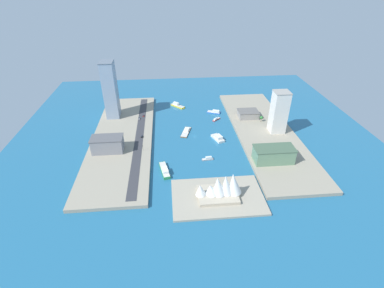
{
  "coord_description": "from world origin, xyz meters",
  "views": [
    {
      "loc": [
        31.11,
        302.32,
        174.06
      ],
      "look_at": [
        5.34,
        21.79,
        2.1
      ],
      "focal_mm": 26.74,
      "sensor_mm": 36.0,
      "label": 1
    }
  ],
  "objects_px": {
    "opera_landmark": "(221,187)",
    "yacht_sleek_gray": "(208,159)",
    "carpark_squat_concrete": "(248,114)",
    "traffic_light_waterfront": "(143,147)",
    "ferry_white_commuter": "(218,138)",
    "terminal_long_green": "(274,154)",
    "ferry_green_doubledeck": "(165,170)",
    "hotel_broad_white": "(279,112)",
    "pickup_red": "(143,116)",
    "catamaran_blue": "(215,112)",
    "ferry_yellow_fast": "(177,105)",
    "warehouse_low_gray": "(108,144)",
    "barge_flat_brown": "(186,132)",
    "tower_tall_glass": "(110,90)",
    "tugboat_red": "(216,119)",
    "sedan_silver": "(139,118)",
    "suv_black": "(142,136)"
  },
  "relations": [
    {
      "from": "carpark_squat_concrete",
      "to": "warehouse_low_gray",
      "type": "xyz_separation_m",
      "value": [
        174.44,
        68.61,
        3.72
      ]
    },
    {
      "from": "carpark_squat_concrete",
      "to": "traffic_light_waterfront",
      "type": "height_order",
      "value": "carpark_squat_concrete"
    },
    {
      "from": "sedan_silver",
      "to": "ferry_yellow_fast",
      "type": "bearing_deg",
      "value": -140.31
    },
    {
      "from": "ferry_yellow_fast",
      "to": "opera_landmark",
      "type": "xyz_separation_m",
      "value": [
        -28.95,
        202.3,
        9.43
      ]
    },
    {
      "from": "ferry_white_commuter",
      "to": "tugboat_red",
      "type": "relative_size",
      "value": 1.87
    },
    {
      "from": "tugboat_red",
      "to": "tower_tall_glass",
      "type": "bearing_deg",
      "value": -7.36
    },
    {
      "from": "catamaran_blue",
      "to": "hotel_broad_white",
      "type": "distance_m",
      "value": 97.47
    },
    {
      "from": "barge_flat_brown",
      "to": "ferry_green_doubledeck",
      "type": "relative_size",
      "value": 0.94
    },
    {
      "from": "barge_flat_brown",
      "to": "ferry_yellow_fast",
      "type": "relative_size",
      "value": 1.31
    },
    {
      "from": "carpark_squat_concrete",
      "to": "tower_tall_glass",
      "type": "height_order",
      "value": "tower_tall_glass"
    },
    {
      "from": "pickup_red",
      "to": "warehouse_low_gray",
      "type": "bearing_deg",
      "value": 68.28
    },
    {
      "from": "tower_tall_glass",
      "to": "traffic_light_waterfront",
      "type": "height_order",
      "value": "tower_tall_glass"
    },
    {
      "from": "catamaran_blue",
      "to": "ferry_yellow_fast",
      "type": "xyz_separation_m",
      "value": [
        51.53,
        -26.6,
        0.4
      ]
    },
    {
      "from": "warehouse_low_gray",
      "to": "pickup_red",
      "type": "bearing_deg",
      "value": -111.72
    },
    {
      "from": "suv_black",
      "to": "barge_flat_brown",
      "type": "bearing_deg",
      "value": -166.28
    },
    {
      "from": "barge_flat_brown",
      "to": "opera_landmark",
      "type": "bearing_deg",
      "value": 100.21
    },
    {
      "from": "ferry_yellow_fast",
      "to": "ferry_green_doubledeck",
      "type": "bearing_deg",
      "value": 82.65
    },
    {
      "from": "carpark_squat_concrete",
      "to": "sedan_silver",
      "type": "height_order",
      "value": "carpark_squat_concrete"
    },
    {
      "from": "ferry_white_commuter",
      "to": "terminal_long_green",
      "type": "bearing_deg",
      "value": 131.28
    },
    {
      "from": "opera_landmark",
      "to": "yacht_sleek_gray",
      "type": "bearing_deg",
      "value": -86.99
    },
    {
      "from": "tugboat_red",
      "to": "catamaran_blue",
      "type": "height_order",
      "value": "catamaran_blue"
    },
    {
      "from": "ferry_white_commuter",
      "to": "hotel_broad_white",
      "type": "distance_m",
      "value": 78.84
    },
    {
      "from": "catamaran_blue",
      "to": "terminal_long_green",
      "type": "bearing_deg",
      "value": 107.38
    },
    {
      "from": "barge_flat_brown",
      "to": "ferry_green_doubledeck",
      "type": "bearing_deg",
      "value": 71.0
    },
    {
      "from": "catamaran_blue",
      "to": "warehouse_low_gray",
      "type": "distance_m",
      "value": 163.11
    },
    {
      "from": "carpark_squat_concrete",
      "to": "pickup_red",
      "type": "distance_m",
      "value": 141.79
    },
    {
      "from": "terminal_long_green",
      "to": "suv_black",
      "type": "relative_size",
      "value": 8.37
    },
    {
      "from": "catamaran_blue",
      "to": "ferry_green_doubledeck",
      "type": "xyz_separation_m",
      "value": [
        72.14,
        133.23,
        0.67
      ]
    },
    {
      "from": "barge_flat_brown",
      "to": "tower_tall_glass",
      "type": "bearing_deg",
      "value": -27.27
    },
    {
      "from": "terminal_long_green",
      "to": "suv_black",
      "type": "height_order",
      "value": "terminal_long_green"
    },
    {
      "from": "warehouse_low_gray",
      "to": "pickup_red",
      "type": "xyz_separation_m",
      "value": [
        -33.56,
        -84.22,
        -7.51
      ]
    },
    {
      "from": "carpark_squat_concrete",
      "to": "pickup_red",
      "type": "xyz_separation_m",
      "value": [
        140.88,
        -15.61,
        -3.79
      ]
    },
    {
      "from": "ferry_green_doubledeck",
      "to": "terminal_long_green",
      "type": "relative_size",
      "value": 0.72
    },
    {
      "from": "tugboat_red",
      "to": "warehouse_low_gray",
      "type": "distance_m",
      "value": 150.44
    },
    {
      "from": "sedan_silver",
      "to": "suv_black",
      "type": "bearing_deg",
      "value": 97.09
    },
    {
      "from": "sedan_silver",
      "to": "traffic_light_waterfront",
      "type": "distance_m",
      "value": 79.49
    },
    {
      "from": "ferry_green_doubledeck",
      "to": "pickup_red",
      "type": "xyz_separation_m",
      "value": [
        27.54,
        -123.95,
        2.25
      ]
    },
    {
      "from": "ferry_green_doubledeck",
      "to": "opera_landmark",
      "type": "height_order",
      "value": "opera_landmark"
    },
    {
      "from": "tugboat_red",
      "to": "carpark_squat_concrete",
      "type": "distance_m",
      "value": 42.99
    },
    {
      "from": "ferry_yellow_fast",
      "to": "pickup_red",
      "type": "distance_m",
      "value": 60.1
    },
    {
      "from": "warehouse_low_gray",
      "to": "carpark_squat_concrete",
      "type": "bearing_deg",
      "value": -158.53
    },
    {
      "from": "warehouse_low_gray",
      "to": "yacht_sleek_gray",
      "type": "bearing_deg",
      "value": 168.15
    },
    {
      "from": "yacht_sleek_gray",
      "to": "tower_tall_glass",
      "type": "relative_size",
      "value": 0.18
    },
    {
      "from": "ferry_yellow_fast",
      "to": "yacht_sleek_gray",
      "type": "bearing_deg",
      "value": 100.26
    },
    {
      "from": "ferry_white_commuter",
      "to": "terminal_long_green",
      "type": "xyz_separation_m",
      "value": [
        -48.2,
        54.91,
        9.42
      ]
    },
    {
      "from": "carpark_squat_concrete",
      "to": "traffic_light_waterfront",
      "type": "xyz_separation_m",
      "value": [
        136.55,
        71.37,
        -0.34
      ]
    },
    {
      "from": "ferry_yellow_fast",
      "to": "carpark_squat_concrete",
      "type": "bearing_deg",
      "value": 150.96
    },
    {
      "from": "yacht_sleek_gray",
      "to": "ferry_green_doubledeck",
      "type": "xyz_separation_m",
      "value": [
        46.42,
        17.17,
        0.69
      ]
    },
    {
      "from": "ferry_green_doubledeck",
      "to": "hotel_broad_white",
      "type": "height_order",
      "value": "hotel_broad_white"
    },
    {
      "from": "ferry_green_doubledeck",
      "to": "hotel_broad_white",
      "type": "xyz_separation_m",
      "value": [
        -138.0,
        -66.95,
        27.03
      ]
    }
  ]
}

